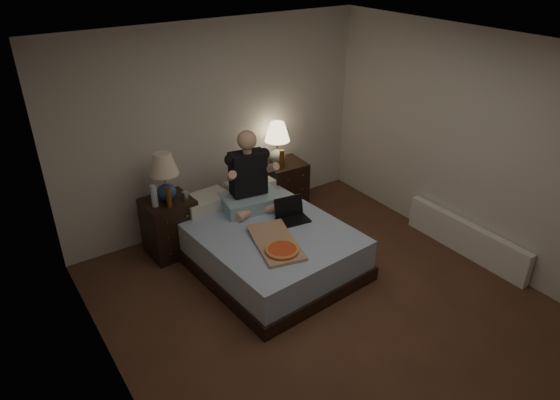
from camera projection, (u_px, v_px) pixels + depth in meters
floor at (331, 310)px, 4.96m from camera, size 4.00×4.50×0.00m
ceiling at (347, 55)px, 3.78m from camera, size 4.00×4.50×0.00m
wall_back at (217, 127)px, 6.01m from camera, size 4.00×0.00×2.50m
wall_left at (111, 278)px, 3.38m from camera, size 0.00×4.50×2.50m
wall_right at (480, 151)px, 5.36m from camera, size 0.00×4.50×2.50m
bed at (265, 245)px, 5.57m from camera, size 1.60×2.05×0.49m
nightstand_left at (170, 226)px, 5.72m from camera, size 0.55×0.51×0.69m
nightstand_right at (285, 185)px, 6.68m from camera, size 0.53×0.49×0.66m
lamp_left at (165, 177)px, 5.44m from camera, size 0.40×0.40×0.56m
lamp_right at (277, 143)px, 6.37m from camera, size 0.39×0.39×0.56m
water_bottle at (154, 196)px, 5.38m from camera, size 0.07×0.07×0.25m
soda_can at (185, 196)px, 5.54m from camera, size 0.07×0.07×0.10m
beer_bottle_left at (169, 197)px, 5.38m from camera, size 0.06×0.06×0.23m
beer_bottle_right at (282, 159)px, 6.36m from camera, size 0.06×0.06×0.23m
person at (249, 171)px, 5.60m from camera, size 0.73×0.62×0.93m
laptop at (293, 211)px, 5.50m from camera, size 0.38×0.33×0.24m
pizza_box at (282, 251)px, 4.96m from camera, size 0.57×0.83×0.08m
radiator at (465, 238)px, 5.77m from camera, size 0.10×1.60×0.40m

